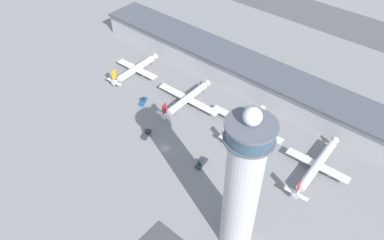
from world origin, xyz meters
name	(u,v)px	position (x,y,z in m)	size (l,w,h in m)	color
ground_plane	(165,149)	(0.00, 0.00, 0.00)	(1000.00, 1000.00, 0.00)	gray
terminal_building	(247,73)	(0.00, 70.00, 7.69)	(215.12, 25.00, 15.19)	#B2B2B7
runway_strip	(327,18)	(0.00, 179.97, 0.00)	(322.67, 44.00, 0.01)	#515154
control_tower	(242,186)	(54.41, -17.21, 32.66)	(16.00, 16.00, 67.34)	#BCBCC1
airplane_gate_alpha	(136,69)	(-56.85, 34.24, 4.11)	(30.64, 36.95, 12.40)	white
airplane_gate_bravo	(187,99)	(-14.01, 32.61, 4.02)	(40.52, 38.66, 12.03)	white
airplane_gate_charlie	(246,124)	(22.30, 36.88, 3.92)	(42.04, 33.46, 11.59)	silver
airplane_gate_delta	(317,166)	(63.13, 34.59, 3.97)	(30.69, 42.89, 12.21)	silver
service_truck_catering	(143,101)	(-33.86, 17.90, 0.91)	(5.21, 7.34, 2.63)	black
service_truck_fuel	(201,163)	(20.25, 3.39, 0.98)	(3.57, 7.61, 2.83)	black
service_truck_baggage	(146,134)	(-13.60, 0.46, 1.08)	(4.56, 7.08, 3.10)	black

